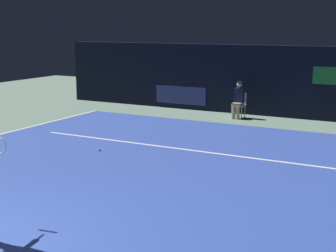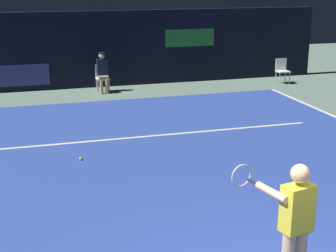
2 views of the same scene
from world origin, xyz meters
name	(u,v)px [view 2 (image 2 of 2)]	position (x,y,z in m)	size (l,w,h in m)	color
ground_plane	(167,168)	(0.00, 5.07, 0.00)	(32.84, 32.84, 0.00)	slate
court_surface	(167,168)	(0.00, 5.07, 0.01)	(11.14, 12.14, 0.01)	#2D479E
line_service	(142,137)	(0.00, 7.20, 0.01)	(8.69, 0.10, 0.01)	white
back_wall	(99,49)	(0.00, 13.39, 1.30)	(16.23, 0.33, 2.60)	black
tennis_player	(294,224)	(0.19, 0.48, 0.99)	(0.77, 0.93, 1.73)	#DBAD89
line_judge_on_chair	(103,72)	(-0.07, 12.41, 0.69)	(0.44, 0.53, 1.32)	white
courtside_chair_near	(282,69)	(6.36, 12.07, 0.50)	(0.46, 0.44, 0.88)	white
tennis_ball	(81,159)	(-1.61, 5.99, 0.05)	(0.07, 0.07, 0.07)	#CCE033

